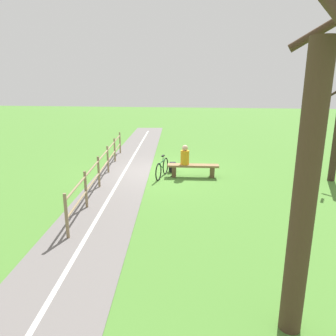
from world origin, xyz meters
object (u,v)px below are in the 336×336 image
person_seated (185,156)px  tree_near_bench (309,177)px  bicycle (162,168)px  backpack (173,167)px  bench (193,168)px

person_seated → tree_near_bench: (-2.34, 7.94, 1.56)m
bicycle → backpack: bearing=167.5°
person_seated → tree_near_bench: 8.43m
bench → person_seated: bearing=-0.0°
bicycle → tree_near_bench: tree_near_bench is taller
bench → backpack: bench is taller
bench → tree_near_bench: tree_near_bench is taller
bench → person_seated: (0.34, 0.03, 0.50)m
tree_near_bench → bicycle: bearing=-67.3°
person_seated → tree_near_bench: bearing=101.9°
backpack → tree_near_bench: 9.32m
bicycle → tree_near_bench: size_ratio=0.32×
backpack → tree_near_bench: size_ratio=0.08×
bench → backpack: 1.10m
bicycle → tree_near_bench: (-3.23, 7.71, 2.05)m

